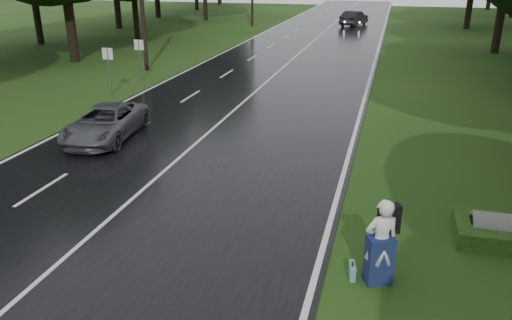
{
  "coord_description": "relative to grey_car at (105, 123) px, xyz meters",
  "views": [
    {
      "loc": [
        6.99,
        -9.76,
        6.47
      ],
      "look_at": [
        3.4,
        3.48,
        1.1
      ],
      "focal_mm": 35.15,
      "sensor_mm": 36.0,
      "label": 1
    }
  ],
  "objects": [
    {
      "name": "suitcase",
      "position": [
        10.22,
        -6.96,
        -0.53
      ],
      "size": [
        0.2,
        0.45,
        0.31
      ],
      "primitive_type": "cube",
      "rotation": [
        0.0,
        0.0,
        0.16
      ],
      "color": "teal",
      "rests_on": "ground"
    },
    {
      "name": "tree_right_e",
      "position": [
        18.26,
        26.35,
        -0.69
      ],
      "size": [
        9.11,
        9.11,
        14.24
      ],
      "primitive_type": null,
      "color": "black",
      "rests_on": "ground"
    },
    {
      "name": "ground",
      "position": [
        3.64,
        -6.83,
        -0.69
      ],
      "size": [
        160.0,
        160.0,
        0.0
      ],
      "primitive_type": "plane",
      "color": "#254414",
      "rests_on": "ground"
    },
    {
      "name": "lane_center",
      "position": [
        3.64,
        13.17,
        -0.64
      ],
      "size": [
        0.12,
        140.0,
        0.01
      ],
      "primitive_type": "cube",
      "color": "silver",
      "rests_on": "road"
    },
    {
      "name": "tree_right_f",
      "position": [
        17.97,
        42.59,
        -0.69
      ],
      "size": [
        8.69,
        8.69,
        13.57
      ],
      "primitive_type": null,
      "color": "black",
      "rests_on": "ground"
    },
    {
      "name": "tree_left_d",
      "position": [
        -11.23,
        14.63,
        -0.69
      ],
      "size": [
        9.62,
        9.62,
        15.02
      ],
      "primitive_type": null,
      "color": "black",
      "rests_on": "ground"
    },
    {
      "name": "road",
      "position": [
        3.64,
        13.17,
        -0.67
      ],
      "size": [
        12.0,
        140.0,
        0.04
      ],
      "primitive_type": "cube",
      "color": "black",
      "rests_on": "ground"
    },
    {
      "name": "hitchhiker",
      "position": [
        10.77,
        -6.98,
        0.24
      ],
      "size": [
        0.86,
        0.83,
        1.99
      ],
      "color": "silver",
      "rests_on": "ground"
    },
    {
      "name": "tree_left_e",
      "position": [
        -12.27,
        26.02,
        -0.69
      ],
      "size": [
        8.51,
        8.51,
        13.3
      ],
      "primitive_type": null,
      "color": "black",
      "rests_on": "ground"
    },
    {
      "name": "road_sign_b",
      "position": [
        -3.56,
        9.9,
        -0.69
      ],
      "size": [
        0.58,
        0.1,
        2.43
      ],
      "primitive_type": null,
      "color": "white",
      "rests_on": "ground"
    },
    {
      "name": "utility_pole_mid",
      "position": [
        -4.86,
        13.14,
        -0.69
      ],
      "size": [
        1.8,
        0.28,
        10.19
      ],
      "primitive_type": null,
      "color": "black",
      "rests_on": "ground"
    },
    {
      "name": "far_car",
      "position": [
        6.06,
        42.2,
        0.15
      ],
      "size": [
        2.9,
        5.1,
        1.59
      ],
      "primitive_type": "imported",
      "rotation": [
        0.0,
        0.0,
        2.87
      ],
      "color": "black",
      "rests_on": "road"
    },
    {
      "name": "tree_left_f",
      "position": [
        -12.07,
        43.4,
        -0.69
      ],
      "size": [
        9.97,
        9.97,
        15.58
      ],
      "primitive_type": null,
      "color": "black",
      "rests_on": "ground"
    },
    {
      "name": "culvert",
      "position": [
        13.67,
        -4.39,
        -0.69
      ],
      "size": [
        1.45,
        0.73,
        0.73
      ],
      "primitive_type": "cylinder",
      "rotation": [
        0.0,
        1.57,
        0.0
      ],
      "color": "slate",
      "rests_on": "ground"
    },
    {
      "name": "road_sign_a",
      "position": [
        -3.56,
        6.49,
        -0.69
      ],
      "size": [
        0.59,
        0.1,
        2.47
      ],
      "primitive_type": null,
      "color": "white",
      "rests_on": "ground"
    },
    {
      "name": "utility_pole_far",
      "position": [
        -4.86,
        38.91,
        -0.69
      ],
      "size": [
        1.8,
        0.28,
        10.52
      ],
      "primitive_type": null,
      "color": "black",
      "rests_on": "ground"
    },
    {
      "name": "grey_car",
      "position": [
        0.0,
        0.0,
        0.0
      ],
      "size": [
        2.68,
        4.88,
        1.3
      ],
      "primitive_type": "imported",
      "rotation": [
        0.0,
        0.0,
        0.12
      ],
      "color": "#4C4E52",
      "rests_on": "road"
    }
  ]
}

